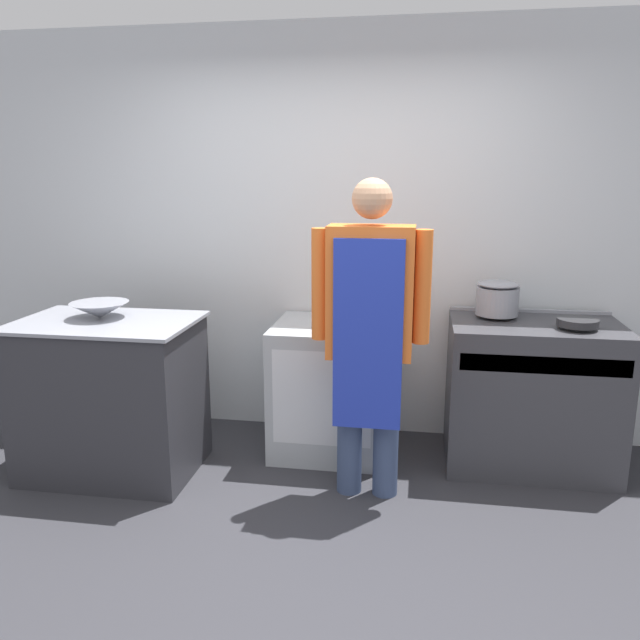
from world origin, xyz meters
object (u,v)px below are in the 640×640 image
at_px(stove, 531,395).
at_px(fridge_unit, 329,387).
at_px(person_cook, 370,322).
at_px(saute_pan, 578,322).
at_px(mixing_bowl, 100,310).
at_px(stock_pot, 497,298).

xyz_separation_m(stove, fridge_unit, (-1.25, 0.01, -0.03)).
height_order(person_cook, saute_pan, person_cook).
bearing_deg(mixing_bowl, fridge_unit, 18.69).
xyz_separation_m(stock_pot, saute_pan, (0.42, -0.23, -0.09)).
height_order(stove, fridge_unit, stove).
bearing_deg(stock_pot, mixing_bowl, -166.93).
height_order(stock_pot, saute_pan, stock_pot).
bearing_deg(stove, person_cook, -150.94).
relative_size(fridge_unit, person_cook, 0.48).
bearing_deg(person_cook, stove, 29.06).
distance_m(fridge_unit, saute_pan, 1.54).
relative_size(stove, saute_pan, 4.35).
bearing_deg(stock_pot, person_cook, -138.54).
relative_size(fridge_unit, saute_pan, 3.66).
distance_m(stock_pot, saute_pan, 0.49).
distance_m(mixing_bowl, stock_pot, 2.39).
xyz_separation_m(fridge_unit, saute_pan, (1.45, -0.13, 0.52)).
height_order(stove, mixing_bowl, mixing_bowl).
distance_m(fridge_unit, person_cook, 0.84).
distance_m(stove, fridge_unit, 1.25).
xyz_separation_m(fridge_unit, person_cook, (0.29, -0.54, 0.57)).
distance_m(person_cook, mixing_bowl, 1.60).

